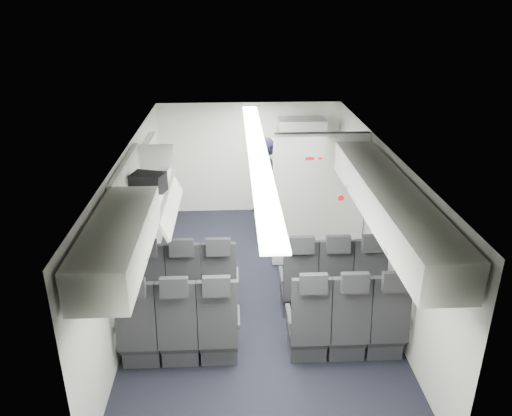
{
  "coord_description": "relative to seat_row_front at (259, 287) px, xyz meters",
  "views": [
    {
      "loc": [
        -0.32,
        -6.18,
        3.98
      ],
      "look_at": [
        0.0,
        0.4,
        1.15
      ],
      "focal_mm": 35.0,
      "sensor_mm": 36.0,
      "label": 1
    }
  ],
  "objects": [
    {
      "name": "overhead_bin_left_front_open",
      "position": [
        -1.44,
        0.28,
        1.33
      ],
      "size": [
        0.64,
        1.7,
        0.72
      ],
      "color": "#9E9E93",
      "rests_on": "cabin_shell"
    },
    {
      "name": "carry_on_bag",
      "position": [
        -1.37,
        0.21,
        1.42
      ],
      "size": [
        0.47,
        0.38,
        0.24
      ],
      "primitive_type": "cube",
      "rotation": [
        0.0,
        0.0,
        -0.29
      ],
      "color": "black",
      "rests_on": "overhead_bin_left_front_open"
    },
    {
      "name": "flight_attendant",
      "position": [
        0.25,
        2.32,
        0.51
      ],
      "size": [
        0.61,
        0.76,
        1.82
      ],
      "primitive_type": "imported",
      "rotation": [
        0.0,
        0.0,
        1.87
      ],
      "color": "black",
      "rests_on": "ground"
    },
    {
      "name": "galley_unit",
      "position": [
        0.95,
        3.25,
        0.55
      ],
      "size": [
        0.85,
        0.52,
        1.9
      ],
      "color": "#939399",
      "rests_on": "cabin_shell"
    },
    {
      "name": "bulkhead_partition",
      "position": [
        0.98,
        1.33,
        0.67
      ],
      "size": [
        1.4,
        0.15,
        2.13
      ],
      "color": "silver",
      "rests_on": "cabin_shell"
    },
    {
      "name": "seat_row_mid",
      "position": [
        0.0,
        -0.9,
        0.0
      ],
      "size": [
        3.33,
        0.56,
        1.24
      ],
      "color": "black",
      "rests_on": "cabin_shell"
    },
    {
      "name": "overhead_bin_right_rear",
      "position": [
        1.4,
        -1.47,
        1.46
      ],
      "size": [
        0.53,
        1.8,
        0.4
      ],
      "color": "white",
      "rests_on": "cabin_shell"
    },
    {
      "name": "overhead_bin_right_front",
      "position": [
        1.4,
        0.28,
        1.46
      ],
      "size": [
        0.53,
        1.7,
        0.4
      ],
      "color": "white",
      "rests_on": "cabin_shell"
    },
    {
      "name": "boarding_door",
      "position": [
        -1.64,
        2.09,
        0.55
      ],
      "size": [
        0.12,
        1.27,
        1.86
      ],
      "color": "silver",
      "rests_on": "cabin_shell"
    },
    {
      "name": "seat_row_front",
      "position": [
        0.0,
        0.0,
        0.0
      ],
      "size": [
        3.33,
        0.56,
        1.24
      ],
      "color": "black",
      "rests_on": "cabin_shell"
    },
    {
      "name": "cabin_shell",
      "position": [
        0.0,
        0.53,
        0.72
      ],
      "size": [
        3.41,
        6.01,
        2.16
      ],
      "color": "black",
      "rests_on": "ground"
    },
    {
      "name": "overhead_bin_left_rear",
      "position": [
        -1.4,
        -1.47,
        1.46
      ],
      "size": [
        0.53,
        1.8,
        0.4
      ],
      "color": "white",
      "rests_on": "cabin_shell"
    },
    {
      "name": "papers",
      "position": [
        0.44,
        2.27,
        0.65
      ],
      "size": [
        0.17,
        0.12,
        0.14
      ],
      "primitive_type": "cube",
      "rotation": [
        0.0,
        0.0,
        0.58
      ],
      "color": "white",
      "rests_on": "flight_attendant"
    }
  ]
}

